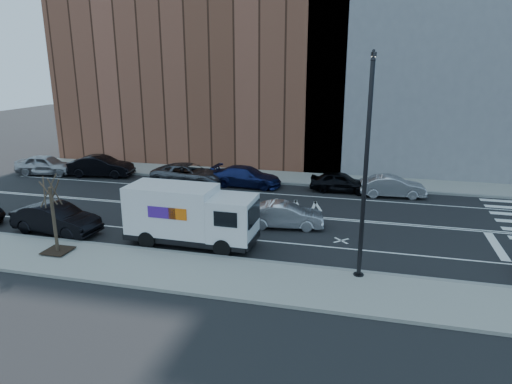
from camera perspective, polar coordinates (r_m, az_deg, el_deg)
The scene contains 19 objects.
ground at distance 28.01m, azimuth -1.27°, elevation -2.51°, with size 120.00×120.00×0.00m, color black.
sidewalk_near at distance 20.25m, azimuth -7.96°, elevation -9.98°, with size 44.00×3.60×0.15m, color gray.
sidewalk_far at distance 36.21m, azimuth 2.41°, elevation 1.90°, with size 44.00×3.60×0.15m, color gray.
curb_near at distance 21.76m, azimuth -6.19°, elevation -7.97°, with size 44.00×0.25×0.17m, color gray.
curb_far at distance 34.50m, azimuth 1.80°, elevation 1.21°, with size 44.00×0.25×0.17m, color gray.
road_markings at distance 28.01m, azimuth -1.27°, elevation -2.50°, with size 40.00×8.60×0.01m, color white, non-canonical shape.
bldg_brick at distance 43.92m, azimuth -6.32°, elevation 18.68°, with size 26.00×10.00×22.00m, color brown.
bldg_concrete at distance 41.70m, azimuth 22.30°, elevation 20.56°, with size 20.00×10.00×26.00m, color slate.
streetlight at distance 19.07m, azimuth 13.63°, elevation 4.01°, with size 0.44×4.02×9.34m.
street_tree at distance 23.44m, azimuth -23.85°, elevation -3.94°, with size 1.20×1.20×3.75m.
fedex_van at distance 22.90m, azimuth -8.25°, elevation -2.82°, with size 6.61×2.47×2.99m.
far_parked_a at distance 40.80m, azimuth -24.76°, elevation 3.11°, with size 1.92×4.77×1.63m, color #9E9DA2.
far_parked_b at distance 38.51m, azimuth -18.78°, elevation 3.07°, with size 1.76×5.05×1.66m, color black.
far_parked_c at distance 34.53m, azimuth -8.41°, elevation 2.23°, with size 2.56×5.55×1.54m, color #4C4E54.
far_parked_d at distance 33.55m, azimuth -1.16°, elevation 1.94°, with size 2.07×5.09×1.48m, color #161E4F.
far_parked_e at distance 32.70m, azimuth 10.49°, elevation 1.26°, with size 1.69×4.21×1.43m, color black.
far_parked_f at distance 32.34m, azimuth 16.69°, elevation 0.67°, with size 1.51×4.34×1.43m, color #ADADB2.
driving_sedan at distance 25.33m, azimuth 3.67°, elevation -2.91°, with size 1.47×4.21×1.39m, color silver.
near_parked_rear_a at distance 26.65m, azimuth -23.71°, elevation -3.08°, with size 1.70×4.87×1.60m, color black.
Camera 1 is at (7.07, -25.60, 8.90)m, focal length 32.00 mm.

